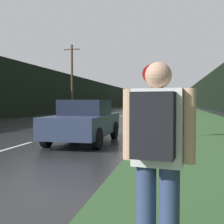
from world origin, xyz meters
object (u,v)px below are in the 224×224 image
object	(u,v)px
delivery_truck	(143,100)
car_passing_near	(84,121)
car_passing_far	(146,107)
stop_sign	(152,93)
hitchhiker_with_backpack	(157,153)

from	to	relation	value
delivery_truck	car_passing_near	bearing A→B (deg)	-86.31
car_passing_near	car_passing_far	distance (m)	24.64
stop_sign	hitchhiker_with_backpack	xyz separation A→B (m)	(0.65, -8.49, -0.77)
delivery_truck	stop_sign	bearing A→B (deg)	-83.95
stop_sign	car_passing_far	world-z (taller)	stop_sign
hitchhiker_with_backpack	delivery_truck	size ratio (longest dim) A/B	0.24
car_passing_far	delivery_truck	xyz separation A→B (m)	(-3.85, 35.07, 1.07)
car_passing_far	delivery_truck	distance (m)	35.30
hitchhiker_with_backpack	car_passing_near	xyz separation A→B (m)	(-3.01, 7.36, -0.28)
car_passing_near	car_passing_far	world-z (taller)	car_passing_near
car_passing_near	stop_sign	bearing A→B (deg)	-154.38
stop_sign	car_passing_far	xyz separation A→B (m)	(-2.36, 23.51, -1.06)
hitchhiker_with_backpack	car_passing_far	distance (m)	32.14
stop_sign	car_passing_far	distance (m)	23.65
stop_sign	car_passing_near	bearing A→B (deg)	-154.38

